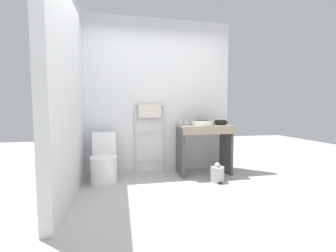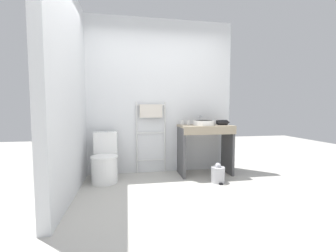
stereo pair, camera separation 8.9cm
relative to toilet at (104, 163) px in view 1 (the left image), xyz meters
name	(u,v)px [view 1 (the left image)]	position (x,y,z in m)	size (l,w,h in m)	color
ground_plane	(179,208)	(0.89, -1.12, -0.30)	(12.00, 12.00, 0.00)	#B2AFA8
wall_back	(157,97)	(0.89, 0.45, 1.03)	(2.67, 0.12, 2.67)	silver
wall_side	(70,92)	(-0.38, -0.36, 1.03)	(0.12, 2.23, 2.67)	silver
toilet	(104,163)	(0.00, 0.00, 0.00)	(0.40, 0.54, 0.76)	white
towel_radiator	(150,121)	(0.75, 0.34, 0.61)	(0.52, 0.06, 1.24)	silver
vanity_counter	(204,141)	(1.65, 0.09, 0.26)	(0.87, 0.54, 0.85)	gray
sink_basin	(203,123)	(1.62, 0.08, 0.59)	(0.36, 0.36, 0.08)	white
faucet	(199,119)	(1.62, 0.28, 0.64)	(0.02, 0.10, 0.15)	silver
cup_near_wall	(181,122)	(1.30, 0.31, 0.59)	(0.06, 0.06, 0.08)	white
cup_near_edge	(187,122)	(1.40, 0.25, 0.59)	(0.06, 0.06, 0.08)	white
hair_dryer	(221,122)	(1.94, 0.04, 0.59)	(0.22, 0.17, 0.09)	black
trash_bin	(217,174)	(1.70, -0.35, -0.17)	(0.21, 0.24, 0.30)	#B7B7BC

